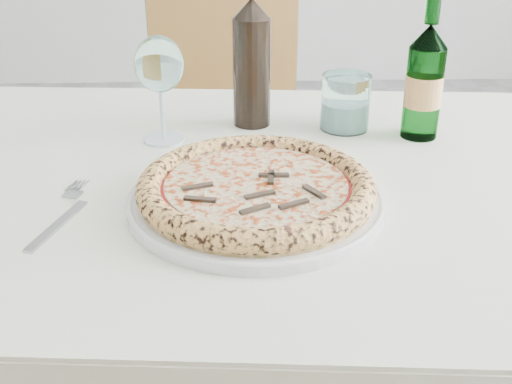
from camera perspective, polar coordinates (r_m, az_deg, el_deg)
The scene contains 9 objects.
dining_table at distance 0.97m, azimuth -0.19°, elevation -3.44°, with size 1.41×0.90×0.76m.
chair_far at distance 1.74m, azimuth -2.03°, elevation 5.89°, with size 0.48×0.48×0.93m.
plate at distance 0.83m, azimuth 0.00°, elevation -0.69°, with size 0.33×0.33×0.02m.
pizza at distance 0.83m, azimuth -0.00°, elevation 0.39°, with size 0.31×0.31×0.03m.
fork at distance 0.85m, azimuth -16.82°, elevation -1.93°, with size 0.05×0.18×0.00m.
wine_glass at distance 1.02m, azimuth -8.60°, elevation 10.94°, with size 0.08×0.08×0.17m.
tumbler at distance 1.09m, azimuth 7.94°, elevation 7.59°, with size 0.08×0.08×0.09m.
beer_bottle at distance 1.07m, azimuth 14.73°, elevation 9.43°, with size 0.06×0.06×0.23m.
wine_bottle at distance 1.08m, azimuth -0.39°, elevation 11.55°, with size 0.06×0.06×0.26m.
Camera 1 is at (-0.06, -0.82, 1.15)m, focal length 45.00 mm.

